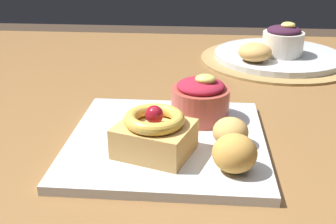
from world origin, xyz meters
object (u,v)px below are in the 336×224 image
back_pastry (255,52)px  cake_slice (155,133)px  front_plate (167,141)px  back_plate (278,56)px  fritter_front (231,132)px  back_ramekin (283,41)px  fritter_middle (235,153)px  berry_ramekin (200,99)px

back_pastry → cake_slice: bearing=-112.5°
front_plate → back_pastry: (0.15, 0.35, 0.03)m
back_plate → back_pastry: bearing=-131.3°
cake_slice → back_pastry: 0.43m
fritter_front → back_pastry: bearing=79.4°
cake_slice → back_ramekin: size_ratio=1.23×
front_plate → fritter_front: 0.09m
fritter_front → fritter_middle: bearing=-89.1°
berry_ramekin → back_pastry: (0.11, 0.29, -0.01)m
back_plate → front_plate: bearing=-116.8°
fritter_middle → back_pastry: size_ratio=0.76×
front_plate → fritter_middle: fritter_middle is taller
back_plate → back_ramekin: bearing=-73.2°
fritter_front → back_plate: (0.13, 0.43, -0.02)m
cake_slice → back_plate: bearing=64.3°
berry_ramekin → back_pastry: berry_ramekin is taller
berry_ramekin → back_ramekin: bearing=63.0°
berry_ramekin → fritter_front: (0.04, -0.08, -0.01)m
back_plate → back_ramekin: (0.00, -0.02, 0.04)m
fritter_front → back_plate: fritter_front is taller
fritter_front → back_plate: 0.45m
fritter_front → back_pastry: (0.07, 0.37, 0.01)m
cake_slice → back_plate: 0.51m
cake_slice → fritter_front: cake_slice is taller
front_plate → back_plate: back_plate is taller
berry_ramekin → back_ramekin: (0.17, 0.34, 0.01)m
cake_slice → fritter_middle: cake_slice is taller
fritter_middle → back_ramekin: bearing=74.7°
back_plate → fritter_front: bearing=-106.4°
berry_ramekin → back_pastry: size_ratio=1.24×
back_pastry → back_plate: bearing=48.7°
front_plate → cake_slice: cake_slice is taller
back_ramekin → fritter_front: bearing=-107.6°
back_pastry → fritter_front: bearing=-100.6°
fritter_middle → berry_ramekin: bearing=106.0°
cake_slice → fritter_middle: bearing=-20.2°
back_ramekin → back_pastry: back_ramekin is taller
berry_ramekin → fritter_front: bearing=-63.2°
cake_slice → berry_ramekin: bearing=62.9°
fritter_front → fritter_middle: 0.06m
back_ramekin → back_plate: bearing=106.8°
front_plate → cake_slice: bearing=-104.6°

